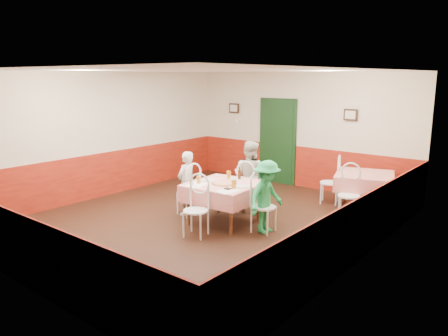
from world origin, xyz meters
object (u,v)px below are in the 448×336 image
Objects in this scene: chair_right at (264,207)px; pizza at (224,183)px; diner_right at (267,197)px; glass_a at (199,180)px; diner_left at (186,183)px; chair_second_b at (349,196)px; beer_bottle at (239,174)px; main_table at (224,203)px; glass_b at (234,184)px; chair_far at (248,190)px; chair_second_a at (330,183)px; chair_left at (189,193)px; glass_c at (229,175)px; diner_far at (249,176)px; wallet at (228,189)px; chair_near at (196,211)px; second_table at (364,192)px.

pizza is at bearing 90.23° from chair_right.
glass_a is at bearing 108.00° from diner_right.
pizza is at bearing 89.32° from diner_left.
beer_bottle reaches higher than chair_second_b.
main_table is 0.96× the size of diner_left.
pizza is (0.03, -0.02, 0.40)m from main_table.
glass_b is at bearing -61.12° from beer_bottle.
chair_right is 1.20m from chair_far.
pizza is (-0.93, -2.47, 0.32)m from chair_second_a.
chair_right is 2.05× the size of pizza.
diner_right is (0.87, 0.09, -0.13)m from pizza.
main_table is 0.85m from chair_far.
glass_c is at bearing 132.40° from chair_left.
pizza is 0.48m from glass_a.
diner_far is at bearing -51.83° from chair_second_a.
wallet is at bearing 89.45° from chair_far.
chair_right is 5.79× the size of glass_b.
main_table is 0.96m from diner_far.
chair_far is 1.70m from chair_near.
chair_near reaches higher than main_table.
diner_right reaches higher than glass_b.
main_table is at bearing -64.48° from glass_c.
chair_far reaches higher than second_table.
pizza is 0.35× the size of diner_left.
chair_left is 1.00× the size of chair_second_b.
chair_second_a is at bearing 64.22° from glass_a.
chair_near is 1.77m from diner_far.
diner_left is at bearing 28.45° from chair_far.
beer_bottle is (0.04, 0.42, 0.50)m from main_table.
beer_bottle is at bearing 69.89° from diner_right.
chair_left reaches higher than pizza.
chair_second_b is at bearing 37.62° from beer_bottle.
chair_near is 0.69m from wallet.
chair_second_a is 2.27m from beer_bottle.
chair_second_b is 3.98× the size of beer_bottle.
glass_a is (-0.43, 0.55, 0.38)m from chair_near.
diner_left is (-0.73, -0.43, -0.20)m from glass_c.
glass_c is (-0.23, 1.21, 0.38)m from chair_near.
diner_far is at bearing 94.20° from main_table.
chair_left is 3.10m from chair_second_b.
chair_second_a is 8.18× the size of wallet.
chair_far is 1.96m from chair_second_b.
chair_second_b is 8.18× the size of wallet.
diner_left is (-1.27, 0.12, -0.20)m from glass_b.
diner_left reaches higher than glass_a.
second_table is 7.21× the size of glass_b.
beer_bottle is at bearing 87.90° from pizza.
second_table is at bearing 71.60° from chair_second_a.
diner_left is (-1.75, -0.13, 0.18)m from chair_right.
chair_second_a is 0.71× the size of diner_left.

